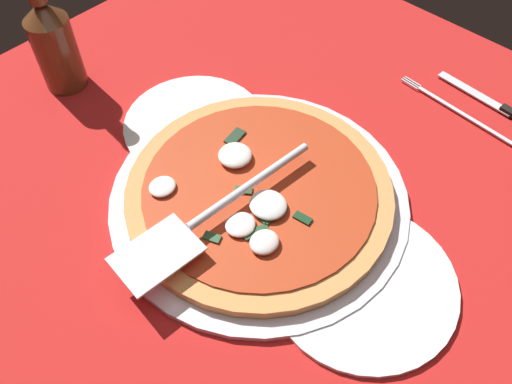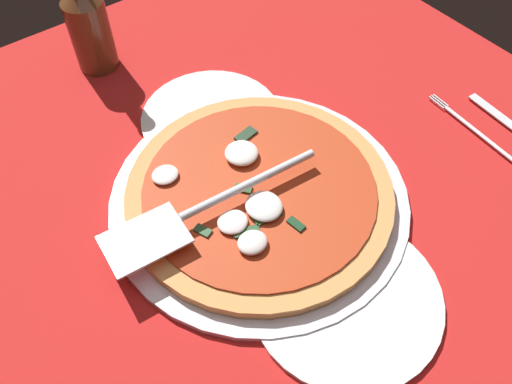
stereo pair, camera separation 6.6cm
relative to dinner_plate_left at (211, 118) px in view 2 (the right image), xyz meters
The scene contains 9 objects.
ground_plane 16.25cm from the dinner_plate_left, 12.12° to the right, with size 101.34×101.34×0.80cm, color red.
checker_pattern 16.23cm from the dinner_plate_left, 12.12° to the right, with size 101.34×101.34×0.10cm.
pizza_pan 16.19cm from the dinner_plate_left, 13.69° to the right, with size 37.86×37.86×1.22cm, color silver.
dinner_plate_left is the anchor object (origin of this frame).
dinner_plate_right 32.87cm from the dinner_plate_left, ahead, with size 21.68×21.68×1.00cm, color white.
pizza 16.29cm from the dinner_plate_left, 14.05° to the right, with size 33.58×33.58×3.13cm.
pizza_server 19.89cm from the dinner_plate_left, 37.03° to the right, with size 7.16×28.14×1.00cm.
place_setting_far 41.94cm from the dinner_plate_left, 46.90° to the left, with size 22.04×12.66×1.40cm.
beer_bottle 23.38cm from the dinner_plate_left, 161.22° to the right, with size 6.21×6.21×21.30cm.
Camera 2 is at (31.89, -24.87, 54.51)cm, focal length 37.01 mm.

